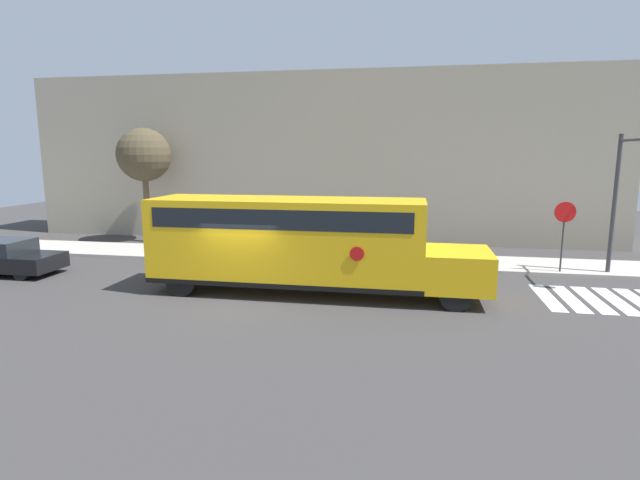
{
  "coord_description": "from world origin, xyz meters",
  "views": [
    {
      "loc": [
        5.39,
        -15.07,
        4.74
      ],
      "look_at": [
        2.33,
        1.56,
        1.77
      ],
      "focal_mm": 28.0,
      "sensor_mm": 36.0,
      "label": 1
    }
  ],
  "objects_px": {
    "school_bus": "(299,240)",
    "traffic_light": "(627,185)",
    "tree_near_sidewalk": "(144,156)",
    "parked_car": "(1,257)",
    "stop_sign": "(564,226)"
  },
  "relations": [
    {
      "from": "parked_car",
      "to": "stop_sign",
      "type": "height_order",
      "value": "stop_sign"
    },
    {
      "from": "school_bus",
      "to": "tree_near_sidewalk",
      "type": "height_order",
      "value": "tree_near_sidewalk"
    },
    {
      "from": "school_bus",
      "to": "stop_sign",
      "type": "bearing_deg",
      "value": 24.17
    },
    {
      "from": "school_bus",
      "to": "traffic_light",
      "type": "distance_m",
      "value": 12.0
    },
    {
      "from": "parked_car",
      "to": "stop_sign",
      "type": "relative_size",
      "value": 1.56
    },
    {
      "from": "stop_sign",
      "to": "traffic_light",
      "type": "xyz_separation_m",
      "value": [
        1.82,
        -0.64,
        1.63
      ]
    },
    {
      "from": "school_bus",
      "to": "parked_car",
      "type": "distance_m",
      "value": 12.28
    },
    {
      "from": "stop_sign",
      "to": "tree_near_sidewalk",
      "type": "distance_m",
      "value": 20.27
    },
    {
      "from": "school_bus",
      "to": "tree_near_sidewalk",
      "type": "distance_m",
      "value": 13.41
    },
    {
      "from": "traffic_light",
      "to": "tree_near_sidewalk",
      "type": "distance_m",
      "value": 22.03
    },
    {
      "from": "stop_sign",
      "to": "tree_near_sidewalk",
      "type": "relative_size",
      "value": 0.48
    },
    {
      "from": "parked_car",
      "to": "tree_near_sidewalk",
      "type": "xyz_separation_m",
      "value": [
        2.01,
        7.72,
        3.9
      ]
    },
    {
      "from": "school_bus",
      "to": "tree_near_sidewalk",
      "type": "relative_size",
      "value": 1.86
    },
    {
      "from": "stop_sign",
      "to": "traffic_light",
      "type": "distance_m",
      "value": 2.52
    },
    {
      "from": "school_bus",
      "to": "traffic_light",
      "type": "xyz_separation_m",
      "value": [
        11.31,
        3.62,
        1.75
      ]
    }
  ]
}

